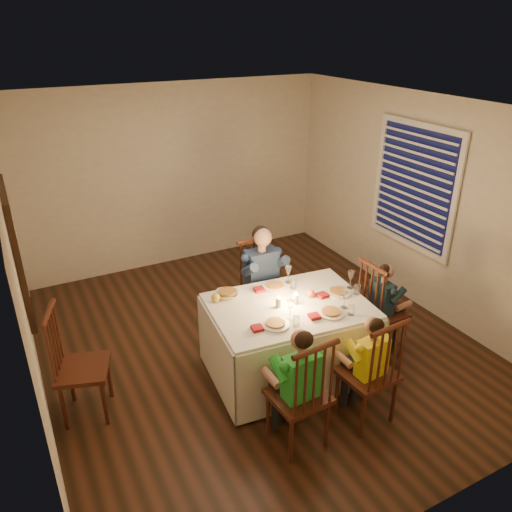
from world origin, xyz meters
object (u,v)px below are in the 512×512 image
adult (262,329)px  serving_bowl (227,295)px  chair_adult (262,329)px  chair_end (377,350)px  chair_near_left (296,440)px  child_green (296,440)px  child_teal (377,350)px  child_yellow (362,416)px  chair_near_right (362,416)px  chair_extra (91,411)px  dining_table (289,325)px

adult → serving_bowl: (-0.62, -0.40, 0.84)m
chair_adult → serving_bowl: bearing=-147.1°
chair_end → serving_bowl: (-1.56, 0.55, 0.84)m
adult → serving_bowl: 1.12m
chair_near_left → child_green: bearing=180.0°
child_green → child_teal: (1.50, 0.71, 0.00)m
child_yellow → serving_bowl: bearing=-63.7°
chair_end → child_yellow: size_ratio=1.03×
chair_near_right → serving_bowl: size_ratio=4.82×
chair_near_right → adult: size_ratio=0.85×
chair_extra → child_green: (1.53, -1.20, 0.00)m
dining_table → adult: bearing=85.8°
chair_extra → child_green: 1.94m
chair_adult → adult: 0.00m
child_green → child_yellow: child_green is taller
dining_table → child_green: size_ratio=1.45×
dining_table → serving_bowl: (-0.48, 0.42, 0.26)m
chair_near_right → chair_extra: size_ratio=0.99×
chair_near_right → chair_adult: bearing=-89.3°
dining_table → chair_end: bearing=-1.5°
chair_extra → chair_near_left: bearing=-109.7°
chair_adult → chair_near_left: (-0.56, -1.66, 0.00)m
dining_table → chair_adult: dining_table is taller
chair_near_right → child_yellow: bearing=180.0°
dining_table → chair_near_right: 1.10m
chair_end → child_teal: chair_end is taller
dining_table → chair_near_right: (0.28, -0.89, -0.58)m
dining_table → chair_adult: bearing=85.8°
chair_adult → chair_near_left: 1.75m
chair_near_right → chair_end: same height
child_green → chair_near_right: bearing=173.1°
chair_near_right → chair_extra: chair_extra is taller
child_teal → dining_table: bearing=81.7°
chair_adult → adult: (0.00, 0.00, 0.00)m
chair_extra → child_teal: 3.07m
chair_near_left → adult: size_ratio=0.85×
chair_near_left → child_green: child_green is taller
child_green → serving_bowl: bearing=-90.4°
chair_end → serving_bowl: bearing=69.4°
adult → child_green: (-0.56, -1.66, 0.00)m
chair_near_left → chair_extra: 1.94m
chair_end → serving_bowl: 1.86m
dining_table → chair_adult: 1.02m
chair_end → chair_adult: bearing=43.5°
chair_adult → chair_end: 1.35m
chair_end → chair_near_left: bearing=114.1°
chair_extra → serving_bowl: serving_bowl is taller
chair_adult → chair_end: bearing=-45.6°
chair_adult → child_green: size_ratio=0.97×
child_teal → chair_end: bearing=-0.0°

